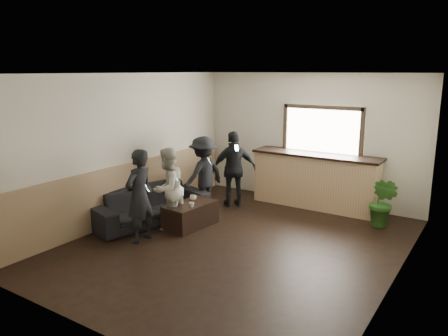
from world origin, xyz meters
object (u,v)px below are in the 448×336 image
Objects in this scene: person_b at (168,188)px; person_c at (203,174)px; sofa at (151,205)px; person_a at (139,196)px; cup_b at (192,205)px; bar_counter at (316,177)px; cup_a at (193,198)px; coffee_table at (190,215)px; potted_plant at (383,202)px; person_d at (234,169)px.

person_c reaches higher than person_b.
person_a is (0.52, -0.82, 0.46)m from sofa.
person_c is (-0.50, 1.06, 0.29)m from cup_b.
bar_counter is 2.73m from cup_a.
bar_counter is at bearing 63.01° from cup_b.
cup_a is at bearing -125.00° from bar_counter.
person_b is (-1.76, -2.72, 0.11)m from bar_counter.
coffee_table is 0.67m from person_b.
person_c reaches higher than potted_plant.
coffee_table is at bearing 31.81° from person_c.
bar_counter reaches higher than person_b.
person_a is at bearing 12.66° from person_c.
person_a reaches higher than potted_plant.
coffee_table is 1.63m from person_d.
person_b is (-0.44, -0.12, 0.27)m from cup_b.
potted_plant is 0.61× the size of person_c.
cup_a is at bearing 113.32° from coffee_table.
coffee_table is 1.20m from person_a.
person_d is (0.36, 0.62, 0.03)m from person_c.
person_c is (-0.35, 0.91, 0.55)m from coffee_table.
bar_counter reaches higher than person_c.
cup_b is 1.02m from person_a.
cup_b is at bearing 101.68° from person_b.
person_c reaches higher than cup_b.
cup_b is (0.24, -0.36, -0.00)m from cup_a.
coffee_table is (-1.47, -2.44, -0.42)m from bar_counter.
sofa is at bearing -150.25° from cup_a.
person_a is (-0.44, -0.86, 0.31)m from cup_b.
person_b is 0.97× the size of person_c.
person_b reaches higher than coffee_table.
bar_counter is at bearing 58.85° from coffee_table.
potted_plant is 3.51m from person_c.
bar_counter reaches higher than person_d.
sofa is 1.07m from person_a.
person_b is at bearing -135.97° from coffee_table.
potted_plant is 0.63× the size of person_b.
potted_plant is at bearing -18.97° from bar_counter.
cup_a is 0.08× the size of person_c.
sofa is at bearing -165.97° from coffee_table.
person_d is at bearing -148.05° from bar_counter.
person_d is at bearing -172.52° from potted_plant.
sofa is 1.96m from person_d.
person_a is 1.06× the size of person_b.
person_a is (-0.28, -1.02, 0.57)m from coffee_table.
cup_b reaches higher than coffee_table.
cup_b is at bearing 49.45° from person_d.
sofa is 2.28× the size of coffee_table.
person_d reaches higher than person_c.
bar_counter is at bearing 161.03° from potted_plant.
person_a is at bearing -116.93° from bar_counter.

